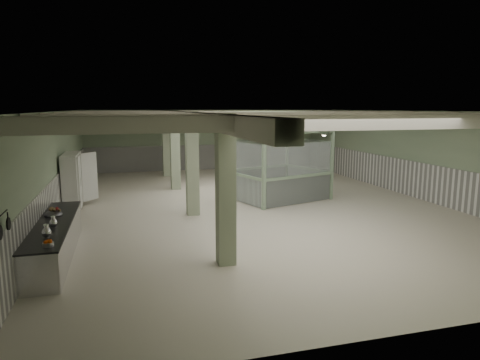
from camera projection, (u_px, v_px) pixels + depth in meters
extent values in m
plane|color=beige|center=(252.00, 204.00, 16.73)|extent=(20.00, 20.00, 0.00)
cube|color=beige|center=(253.00, 111.00, 16.13)|extent=(14.00, 20.00, 0.02)
cube|color=#92A685|center=(204.00, 140.00, 25.94)|extent=(14.00, 0.02, 3.60)
cube|color=#92A685|center=(433.00, 228.00, 6.92)|extent=(14.00, 0.02, 3.60)
cube|color=#92A685|center=(57.00, 165.00, 14.61)|extent=(0.02, 20.00, 3.60)
cube|color=#92A685|center=(409.00, 153.00, 18.26)|extent=(0.02, 20.00, 3.60)
cube|color=white|center=(60.00, 195.00, 14.79)|extent=(0.05, 19.90, 1.50)
cube|color=white|center=(407.00, 178.00, 18.43)|extent=(0.05, 19.90, 1.50)
cube|color=white|center=(205.00, 157.00, 26.09)|extent=(13.90, 0.05, 1.50)
cube|color=white|center=(187.00, 117.00, 15.52)|extent=(0.45, 19.90, 0.40)
cube|color=white|center=(357.00, 122.00, 9.03)|extent=(13.90, 0.35, 0.32)
cube|color=white|center=(308.00, 119.00, 11.41)|extent=(13.90, 0.35, 0.32)
cube|color=white|center=(275.00, 117.00, 13.78)|extent=(13.90, 0.35, 0.32)
cube|color=white|center=(253.00, 116.00, 16.16)|extent=(13.90, 0.35, 0.32)
cube|color=white|center=(236.00, 115.00, 18.54)|extent=(13.90, 0.35, 0.32)
cube|color=white|center=(223.00, 114.00, 20.91)|extent=(13.90, 0.35, 0.32)
cube|color=white|center=(213.00, 113.00, 23.29)|extent=(13.90, 0.35, 0.32)
cube|color=#98A786|center=(226.00, 191.00, 10.07)|extent=(0.42, 0.42, 3.60)
cube|color=#98A786|center=(192.00, 164.00, 14.83)|extent=(0.42, 0.42, 3.60)
cube|color=#98A786|center=(175.00, 150.00, 19.58)|extent=(0.42, 0.42, 3.60)
cube|color=#98A786|center=(166.00, 143.00, 23.39)|extent=(0.42, 0.42, 3.60)
cone|color=#314133|center=(324.00, 133.00, 11.60)|extent=(0.44, 0.44, 0.22)
cone|color=#314133|center=(261.00, 125.00, 16.83)|extent=(0.44, 0.44, 0.22)
cone|color=#314133|center=(230.00, 121.00, 21.58)|extent=(0.44, 0.44, 0.22)
cube|color=silver|center=(55.00, 240.00, 10.74)|extent=(0.81, 4.80, 0.88)
cube|color=black|center=(54.00, 223.00, 10.66)|extent=(0.85, 4.84, 0.04)
cylinder|color=#B2B2B7|center=(48.00, 245.00, 8.80)|extent=(0.27, 0.27, 0.08)
cylinder|color=black|center=(0.00, 233.00, 7.27)|extent=(0.03, 0.26, 0.26)
cylinder|color=black|center=(8.00, 224.00, 7.83)|extent=(0.03, 0.23, 0.23)
cube|color=silver|center=(73.00, 183.00, 15.79)|extent=(0.53, 2.13, 1.96)
cube|color=silver|center=(80.00, 185.00, 15.40)|extent=(0.06, 0.80, 1.86)
cube|color=silver|center=(86.00, 180.00, 16.44)|extent=(0.57, 0.65, 1.86)
cube|color=silver|center=(81.00, 185.00, 15.41)|extent=(0.02, 0.05, 0.30)
cube|color=silver|center=(83.00, 181.00, 16.34)|extent=(0.02, 0.05, 0.30)
cube|color=#8BA786|center=(264.00, 172.00, 15.57)|extent=(0.15, 0.15, 2.85)
cube|color=#8BA786|center=(224.00, 163.00, 17.93)|extent=(0.15, 0.15, 2.85)
cube|color=#8BA786|center=(332.00, 165.00, 17.41)|extent=(0.15, 0.15, 2.85)
cube|color=#8BA786|center=(287.00, 158.00, 19.77)|extent=(0.15, 0.15, 2.85)
cube|color=#8BA786|center=(278.00, 128.00, 17.42)|extent=(4.44, 4.07, 0.12)
cube|color=silver|center=(299.00, 190.00, 16.64)|extent=(3.09, 1.04, 1.05)
cube|color=silver|center=(300.00, 159.00, 16.43)|extent=(3.09, 1.04, 1.22)
cube|color=silver|center=(257.00, 180.00, 19.00)|extent=(3.09, 1.04, 1.05)
cube|color=silver|center=(257.00, 153.00, 18.79)|extent=(3.09, 1.04, 1.22)
cube|color=silver|center=(242.00, 189.00, 16.90)|extent=(0.86, 2.54, 1.05)
cube|color=silver|center=(242.00, 158.00, 16.69)|extent=(0.86, 2.54, 1.22)
cube|color=silver|center=(308.00, 181.00, 18.74)|extent=(0.86, 2.54, 1.05)
cube|color=silver|center=(308.00, 153.00, 18.53)|extent=(0.86, 2.54, 1.22)
cube|color=#575748|center=(325.00, 182.00, 18.20)|extent=(0.45, 0.59, 1.18)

